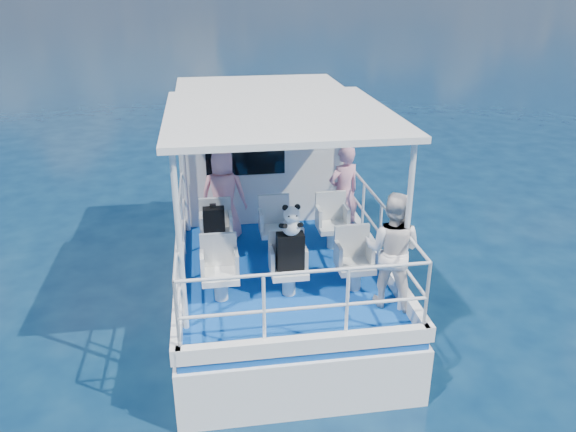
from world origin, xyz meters
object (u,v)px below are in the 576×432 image
at_px(passenger_port_fwd, 224,195).
at_px(passenger_stbd_aft, 392,250).
at_px(backpack_center, 290,252).
at_px(panda, 291,220).

relative_size(passenger_port_fwd, passenger_stbd_aft, 0.97).
relative_size(backpack_center, panda, 1.28).
xyz_separation_m(passenger_port_fwd, panda, (0.77, -2.00, 0.36)).
xyz_separation_m(passenger_port_fwd, passenger_stbd_aft, (2.00, -2.35, 0.02)).
relative_size(passenger_stbd_aft, backpack_center, 2.93).
bearing_deg(passenger_stbd_aft, backpack_center, 15.48).
bearing_deg(passenger_port_fwd, panda, 122.48).
height_order(passenger_port_fwd, backpack_center, passenger_port_fwd).
height_order(passenger_port_fwd, passenger_stbd_aft, passenger_stbd_aft).
bearing_deg(passenger_stbd_aft, passenger_port_fwd, -17.30).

